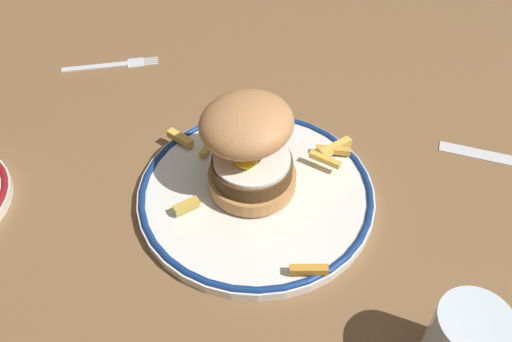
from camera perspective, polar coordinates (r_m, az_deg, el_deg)
ground_plane at (r=67.23cm, az=4.42°, el=-3.01°), size 115.26×94.31×4.00cm
dinner_plate at (r=63.98cm, az=0.00°, el=-2.32°), size 27.72×27.72×1.60cm
burger at (r=60.45cm, az=-0.76°, el=2.71°), size 11.24×11.81×11.05cm
fries_pile at (r=66.78cm, az=0.69°, el=1.91°), size 23.26×25.31×1.51cm
fork at (r=86.86cm, az=-14.69°, el=10.72°), size 14.43×3.68×0.36cm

